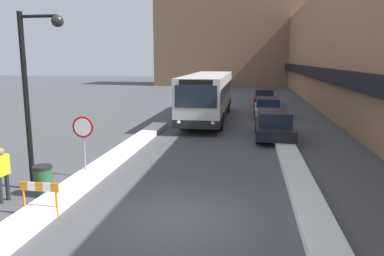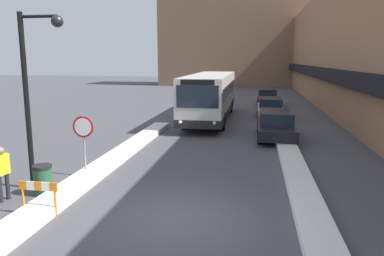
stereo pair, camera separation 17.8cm
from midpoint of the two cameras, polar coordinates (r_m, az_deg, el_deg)
ground_plane at (r=10.22m, az=-3.03°, el=-13.60°), size 160.00×160.00×0.00m
building_row_right at (r=34.11m, az=22.78°, el=11.16°), size 5.50×60.00×10.14m
building_backdrop_far at (r=61.72m, az=7.07°, el=13.25°), size 26.00×8.00×14.48m
snow_bank_left at (r=15.67m, az=-12.32°, el=-4.68°), size 0.90×16.58×0.27m
snow_bank_right at (r=12.96m, az=15.81°, el=-8.12°), size 0.90×17.43×0.25m
city_bus at (r=25.93m, az=2.28°, el=5.03°), size 2.62×12.32×3.13m
parked_car_front at (r=20.38m, az=12.14°, el=0.54°), size 1.93×4.88×1.45m
parked_car_middle at (r=28.00m, az=11.24°, el=3.16°), size 1.84×4.80×1.37m
parked_car_back at (r=34.84m, az=10.77°, el=4.65°), size 1.82×4.70×1.48m
stop_sign at (r=13.70m, az=-16.61°, el=-0.81°), size 0.76×0.08×2.20m
street_lamp at (r=12.59m, az=-23.30°, el=6.63°), size 1.46×0.36×5.57m
pedestrian at (r=12.36m, az=-27.33°, el=-5.65°), size 0.26×0.53×1.64m
trash_bin at (r=12.55m, az=-22.13°, el=-7.42°), size 0.59×0.59×0.95m
construction_barricade at (r=10.94m, az=-22.65°, el=-9.02°), size 1.10×0.06×0.94m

